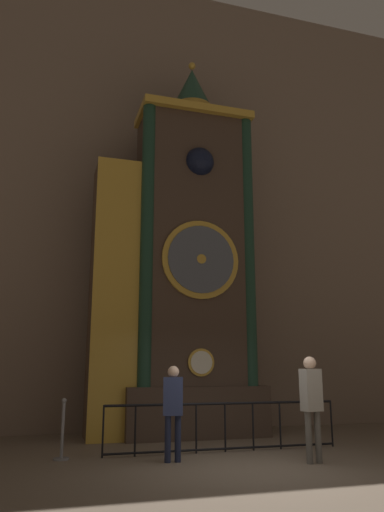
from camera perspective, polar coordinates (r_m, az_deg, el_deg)
name	(u,v)px	position (r m, az deg, el deg)	size (l,w,h in m)	color
ground_plane	(261,471)	(8.66, 7.90, -23.12)	(28.00, 28.00, 0.00)	brown
cathedral_back_wall	(170,191)	(14.82, -2.53, 7.47)	(24.00, 0.32, 13.41)	#7A6656
clock_tower	(179,264)	(12.72, -1.55, -0.96)	(4.29, 1.82, 10.05)	#423328
railing_fence	(225,424)	(10.34, 3.80, -18.60)	(4.79, 0.05, 0.93)	black
visitor_near	(173,404)	(9.18, -2.17, -16.51)	(0.39, 0.31, 1.62)	#1B213A
visitor_far	(311,398)	(9.30, 13.49, -15.45)	(0.37, 0.28, 1.79)	#58554F
stanchion_post	(62,439)	(9.76, -14.63, -19.61)	(0.28, 0.28, 1.06)	gray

